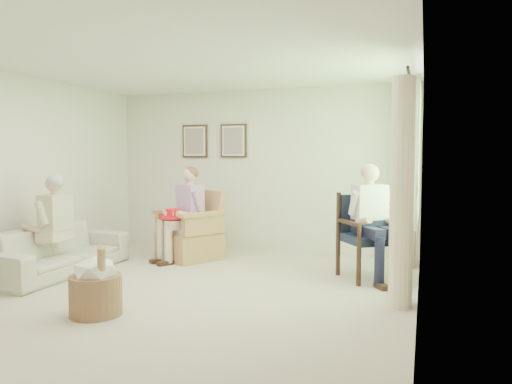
% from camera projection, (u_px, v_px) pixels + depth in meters
% --- Properties ---
extents(floor, '(5.50, 5.50, 0.00)m').
position_uv_depth(floor, '(184.00, 292.00, 5.61)').
color(floor, '#C1B29B').
rests_on(floor, ground).
extents(back_wall, '(5.00, 0.04, 2.60)m').
position_uv_depth(back_wall, '(260.00, 170.00, 8.12)').
color(back_wall, silver).
rests_on(back_wall, ground).
extents(left_wall, '(0.04, 5.50, 2.60)m').
position_uv_depth(left_wall, '(5.00, 174.00, 6.32)').
color(left_wall, silver).
rests_on(left_wall, ground).
extents(right_wall, '(0.04, 5.50, 2.60)m').
position_uv_depth(right_wall, '(420.00, 180.00, 4.72)').
color(right_wall, silver).
rests_on(right_wall, ground).
extents(ceiling, '(5.00, 5.50, 0.02)m').
position_uv_depth(ceiling, '(181.00, 57.00, 5.43)').
color(ceiling, white).
rests_on(ceiling, back_wall).
extents(window, '(0.13, 2.50, 1.63)m').
position_uv_depth(window, '(418.00, 151.00, 5.85)').
color(window, '#2D6B23').
rests_on(window, right_wall).
extents(curtain_left, '(0.34, 0.34, 2.30)m').
position_uv_depth(curtain_left, '(402.00, 193.00, 4.99)').
color(curtain_left, beige).
rests_on(curtain_left, ground).
extents(curtain_right, '(0.34, 0.34, 2.30)m').
position_uv_depth(curtain_right, '(408.00, 184.00, 6.85)').
color(curtain_right, beige).
rests_on(curtain_right, ground).
extents(framed_print_left, '(0.45, 0.05, 0.55)m').
position_uv_depth(framed_print_left, '(195.00, 141.00, 8.42)').
color(framed_print_left, '#382114').
rests_on(framed_print_left, back_wall).
extents(framed_print_right, '(0.45, 0.05, 0.55)m').
position_uv_depth(framed_print_right, '(233.00, 141.00, 8.19)').
color(framed_print_right, '#382114').
rests_on(framed_print_right, back_wall).
extents(wicker_armchair, '(0.80, 0.79, 1.02)m').
position_uv_depth(wicker_armchair, '(191.00, 237.00, 7.41)').
color(wicker_armchair, tan).
rests_on(wicker_armchair, ground).
extents(wood_armchair, '(0.67, 0.63, 1.03)m').
position_uv_depth(wood_armchair, '(372.00, 233.00, 6.26)').
color(wood_armchair, black).
rests_on(wood_armchair, ground).
extents(sofa, '(2.08, 0.81, 0.61)m').
position_uv_depth(sofa, '(57.00, 251.00, 6.46)').
color(sofa, beige).
rests_on(sofa, ground).
extents(person_wicker, '(0.40, 0.63, 1.34)m').
position_uv_depth(person_wicker, '(186.00, 207.00, 7.25)').
color(person_wicker, beige).
rests_on(person_wicker, ground).
extents(person_dark, '(0.40, 0.63, 1.40)m').
position_uv_depth(person_dark, '(371.00, 213.00, 6.08)').
color(person_dark, '#181733').
rests_on(person_dark, ground).
extents(person_sofa, '(0.42, 0.62, 1.27)m').
position_uv_depth(person_sofa, '(50.00, 220.00, 6.33)').
color(person_sofa, beige).
rests_on(person_sofa, ground).
extents(red_hat, '(0.38, 0.38, 0.14)m').
position_uv_depth(red_hat, '(173.00, 215.00, 7.14)').
color(red_hat, red).
rests_on(red_hat, person_wicker).
extents(hatbox, '(0.62, 0.62, 0.73)m').
position_uv_depth(hatbox, '(96.00, 286.00, 4.76)').
color(hatbox, tan).
rests_on(hatbox, ground).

